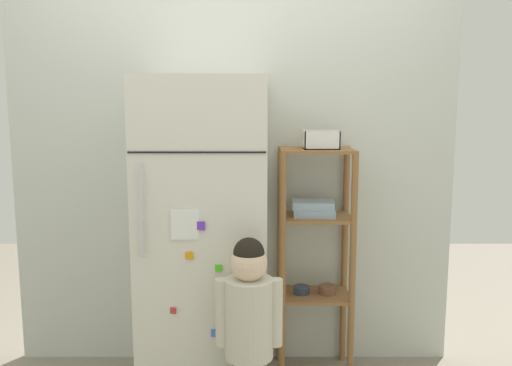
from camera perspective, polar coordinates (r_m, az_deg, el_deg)
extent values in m
cube|color=silver|center=(3.23, -2.46, 0.26)|extent=(2.55, 0.03, 2.17)
cube|color=silver|center=(2.95, -5.38, -5.56)|extent=(0.65, 0.64, 1.67)
cube|color=black|center=(2.55, -6.19, 3.14)|extent=(0.63, 0.01, 0.01)
cylinder|color=silver|center=(2.61, -11.80, -2.86)|extent=(0.02, 0.02, 0.44)
cube|color=white|center=(2.61, -7.41, -4.23)|extent=(0.13, 0.01, 0.15)
cube|color=orange|center=(2.64, -6.96, -7.42)|extent=(0.04, 0.01, 0.03)
cube|color=purple|center=(2.77, -3.28, -15.35)|extent=(0.04, 0.01, 0.04)
cube|color=#49D427|center=(2.65, -3.94, -8.71)|extent=(0.03, 0.01, 0.03)
cube|color=red|center=(2.74, -8.59, -12.82)|extent=(0.03, 0.02, 0.03)
cube|color=#416DDE|center=(2.76, -4.33, -15.11)|extent=(0.04, 0.02, 0.04)
cube|color=#6434CA|center=(2.60, -5.78, -4.39)|extent=(0.04, 0.02, 0.04)
cylinder|color=beige|center=(2.59, -0.81, -13.70)|extent=(0.22, 0.22, 0.37)
sphere|color=beige|center=(2.59, -0.80, -9.58)|extent=(0.10, 0.10, 0.10)
sphere|color=beige|center=(2.51, -0.83, -8.22)|extent=(0.17, 0.17, 0.17)
sphere|color=black|center=(2.49, -0.83, -7.21)|extent=(0.14, 0.14, 0.14)
cylinder|color=beige|center=(2.59, -3.58, -13.11)|extent=(0.06, 0.06, 0.31)
cylinder|color=beige|center=(2.58, 1.96, -13.12)|extent=(0.06, 0.06, 0.31)
cylinder|color=olive|center=(3.02, 2.62, -8.94)|extent=(0.04, 0.04, 1.29)
cylinder|color=olive|center=(3.06, 9.77, -8.82)|extent=(0.04, 0.04, 1.29)
cylinder|color=olive|center=(3.28, 2.40, -7.49)|extent=(0.04, 0.04, 1.29)
cylinder|color=olive|center=(3.32, 8.97, -7.41)|extent=(0.04, 0.04, 1.29)
cube|color=olive|center=(3.04, 6.14, 3.37)|extent=(0.39, 0.29, 0.02)
cube|color=olive|center=(3.10, 6.03, -3.52)|extent=(0.39, 0.29, 0.02)
cube|color=olive|center=(3.23, 5.90, -11.35)|extent=(0.39, 0.29, 0.02)
cube|color=#99B2C6|center=(3.09, 5.88, -3.01)|extent=(0.24, 0.18, 0.04)
cube|color=#99B2C6|center=(3.09, 5.79, -2.20)|extent=(0.24, 0.19, 0.04)
cylinder|color=#2D384C|center=(3.21, 4.60, -10.86)|extent=(0.09, 0.09, 0.04)
cylinder|color=brown|center=(3.22, 7.21, -10.77)|extent=(0.10, 0.10, 0.05)
cube|color=white|center=(3.04, 6.55, 3.58)|extent=(0.19, 0.16, 0.01)
cube|color=white|center=(2.96, 6.74, 4.33)|extent=(0.19, 0.01, 0.10)
cube|color=white|center=(3.11, 6.40, 4.56)|extent=(0.19, 0.01, 0.10)
cube|color=white|center=(3.02, 4.84, 4.46)|extent=(0.01, 0.16, 0.10)
cube|color=white|center=(3.05, 8.28, 4.43)|extent=(0.01, 0.16, 0.10)
sphere|color=#9C3D16|center=(3.06, 6.43, 4.40)|extent=(0.08, 0.08, 0.08)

